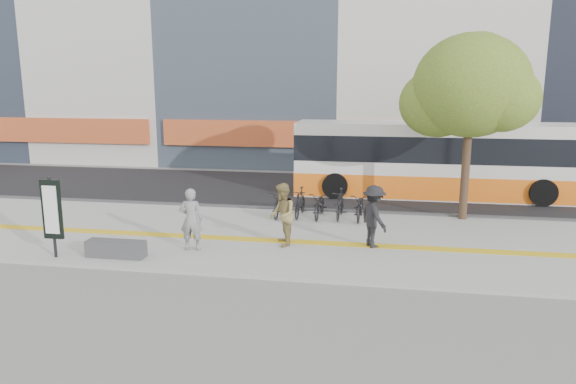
% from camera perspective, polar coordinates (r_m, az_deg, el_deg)
% --- Properties ---
extents(ground, '(120.00, 120.00, 0.00)m').
position_cam_1_polar(ground, '(15.31, -7.06, -6.31)').
color(ground, slate).
rests_on(ground, ground).
extents(sidewalk, '(40.00, 7.00, 0.08)m').
position_cam_1_polar(sidewalk, '(16.67, -5.56, -4.62)').
color(sidewalk, gray).
rests_on(sidewalk, ground).
extents(tactile_strip, '(40.00, 0.45, 0.01)m').
position_cam_1_polar(tactile_strip, '(16.20, -6.04, -4.96)').
color(tactile_strip, gold).
rests_on(tactile_strip, sidewalk).
extents(street, '(40.00, 8.00, 0.06)m').
position_cam_1_polar(street, '(23.78, -0.75, 0.35)').
color(street, black).
rests_on(street, ground).
extents(curb, '(40.00, 0.25, 0.14)m').
position_cam_1_polar(curb, '(19.95, -2.89, -1.77)').
color(curb, '#3A3A3D').
rests_on(curb, ground).
extents(bench, '(1.60, 0.45, 0.45)m').
position_cam_1_polar(bench, '(15.13, -17.95, -5.81)').
color(bench, '#3A3A3D').
rests_on(bench, sidewalk).
extents(signboard, '(0.55, 0.10, 2.20)m').
position_cam_1_polar(signboard, '(15.43, -23.99, -1.84)').
color(signboard, black).
rests_on(signboard, sidewalk).
extents(street_tree, '(4.40, 3.80, 6.31)m').
position_cam_1_polar(street_tree, '(18.94, 18.91, 10.49)').
color(street_tree, '#322316').
rests_on(street_tree, sidewalk).
extents(bus, '(11.36, 2.69, 3.02)m').
position_cam_1_polar(bus, '(22.74, 15.40, 3.12)').
color(bus, silver).
rests_on(bus, street).
extents(bicycle_row, '(3.48, 1.77, 1.02)m').
position_cam_1_polar(bicycle_row, '(18.49, 3.44, -1.30)').
color(bicycle_row, black).
rests_on(bicycle_row, sidewalk).
extents(seated_woman, '(0.69, 0.49, 1.76)m').
position_cam_1_polar(seated_woman, '(15.08, -10.33, -2.89)').
color(seated_woman, black).
rests_on(seated_woman, sidewalk).
extents(pedestrian_tan, '(0.90, 1.04, 1.82)m').
position_cam_1_polar(pedestrian_tan, '(15.22, -0.63, -2.45)').
color(pedestrian_tan, olive).
rests_on(pedestrian_tan, sidewalk).
extents(pedestrian_dark, '(1.16, 1.33, 1.78)m').
position_cam_1_polar(pedestrian_dark, '(15.30, 9.19, -2.60)').
color(pedestrian_dark, black).
rests_on(pedestrian_dark, sidewalk).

